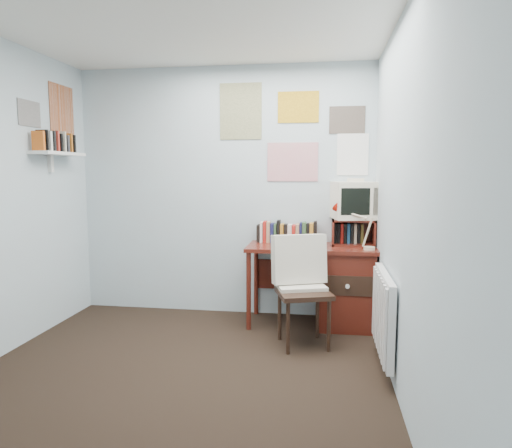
{
  "coord_description": "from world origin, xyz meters",
  "views": [
    {
      "loc": [
        1.01,
        -2.8,
        1.46
      ],
      "look_at": [
        0.46,
        0.92,
        1.02
      ],
      "focal_mm": 32.0,
      "sensor_mm": 36.0,
      "label": 1
    }
  ],
  "objects_px": {
    "desk_chair": "(304,293)",
    "wall_shelf": "(58,154)",
    "desk_lamp": "(370,229)",
    "radiator": "(384,314)",
    "tv_riser": "(353,232)",
    "desk": "(340,284)",
    "crt_tv": "(355,199)"
  },
  "relations": [
    {
      "from": "radiator",
      "to": "wall_shelf",
      "type": "xyz_separation_m",
      "value": [
        -2.86,
        0.55,
        1.2
      ]
    },
    {
      "from": "radiator",
      "to": "wall_shelf",
      "type": "bearing_deg",
      "value": 169.11
    },
    {
      "from": "desk",
      "to": "tv_riser",
      "type": "relative_size",
      "value": 3.0
    },
    {
      "from": "tv_riser",
      "to": "crt_tv",
      "type": "relative_size",
      "value": 0.99
    },
    {
      "from": "desk_lamp",
      "to": "desk_chair",
      "type": "bearing_deg",
      "value": -157.28
    },
    {
      "from": "desk_chair",
      "to": "tv_riser",
      "type": "bearing_deg",
      "value": 39.57
    },
    {
      "from": "desk_chair",
      "to": "radiator",
      "type": "distance_m",
      "value": 0.71
    },
    {
      "from": "desk_lamp",
      "to": "desk",
      "type": "bearing_deg",
      "value": 135.61
    },
    {
      "from": "desk_lamp",
      "to": "crt_tv",
      "type": "distance_m",
      "value": 0.4
    },
    {
      "from": "desk_chair",
      "to": "wall_shelf",
      "type": "relative_size",
      "value": 1.45
    },
    {
      "from": "desk",
      "to": "crt_tv",
      "type": "bearing_deg",
      "value": 44.26
    },
    {
      "from": "desk",
      "to": "desk_lamp",
      "type": "relative_size",
      "value": 3.24
    },
    {
      "from": "desk_lamp",
      "to": "wall_shelf",
      "type": "relative_size",
      "value": 0.6
    },
    {
      "from": "desk_lamp",
      "to": "crt_tv",
      "type": "height_order",
      "value": "crt_tv"
    },
    {
      "from": "crt_tv",
      "to": "wall_shelf",
      "type": "bearing_deg",
      "value": 179.08
    },
    {
      "from": "tv_riser",
      "to": "radiator",
      "type": "bearing_deg",
      "value": -80.72
    },
    {
      "from": "desk",
      "to": "wall_shelf",
      "type": "xyz_separation_m",
      "value": [
        -2.57,
        -0.38,
        1.21
      ]
    },
    {
      "from": "radiator",
      "to": "desk_chair",
      "type": "bearing_deg",
      "value": 148.42
    },
    {
      "from": "tv_riser",
      "to": "radiator",
      "type": "distance_m",
      "value": 1.15
    },
    {
      "from": "crt_tv",
      "to": "radiator",
      "type": "xyz_separation_m",
      "value": [
        0.15,
        -1.06,
        -0.78
      ]
    },
    {
      "from": "desk",
      "to": "crt_tv",
      "type": "distance_m",
      "value": 0.82
    },
    {
      "from": "crt_tv",
      "to": "radiator",
      "type": "distance_m",
      "value": 1.33
    },
    {
      "from": "crt_tv",
      "to": "radiator",
      "type": "height_order",
      "value": "crt_tv"
    },
    {
      "from": "tv_riser",
      "to": "wall_shelf",
      "type": "distance_m",
      "value": 2.83
    },
    {
      "from": "desk_lamp",
      "to": "radiator",
      "type": "distance_m",
      "value": 0.94
    },
    {
      "from": "crt_tv",
      "to": "wall_shelf",
      "type": "relative_size",
      "value": 0.65
    },
    {
      "from": "tv_riser",
      "to": "desk",
      "type": "bearing_deg",
      "value": -137.04
    },
    {
      "from": "desk",
      "to": "radiator",
      "type": "distance_m",
      "value": 0.97
    },
    {
      "from": "desk",
      "to": "desk_chair",
      "type": "bearing_deg",
      "value": -119.29
    },
    {
      "from": "desk",
      "to": "crt_tv",
      "type": "height_order",
      "value": "crt_tv"
    },
    {
      "from": "tv_riser",
      "to": "wall_shelf",
      "type": "bearing_deg",
      "value": -169.68
    },
    {
      "from": "tv_riser",
      "to": "desk_lamp",
      "type": "bearing_deg",
      "value": -63.39
    }
  ]
}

